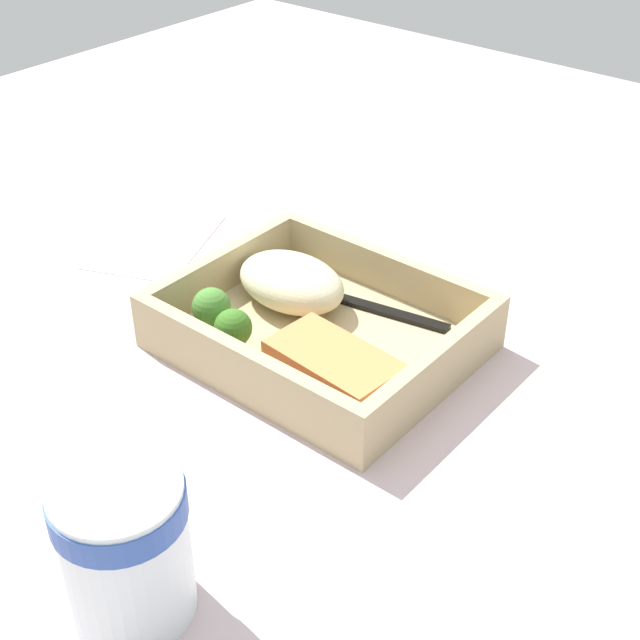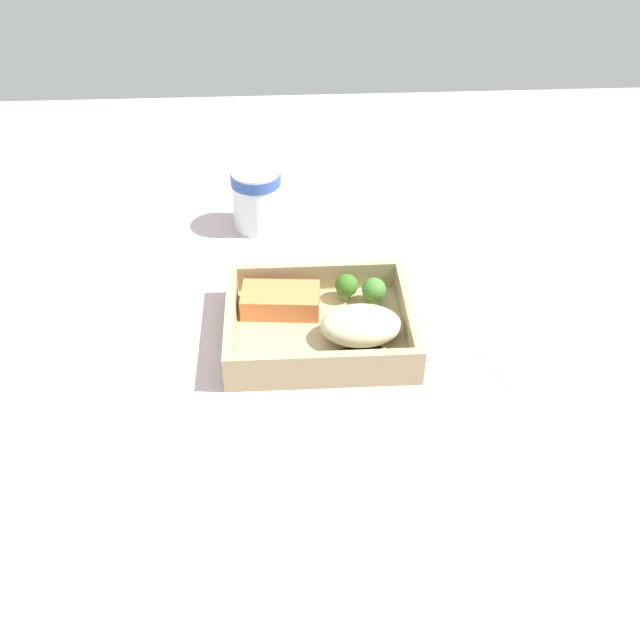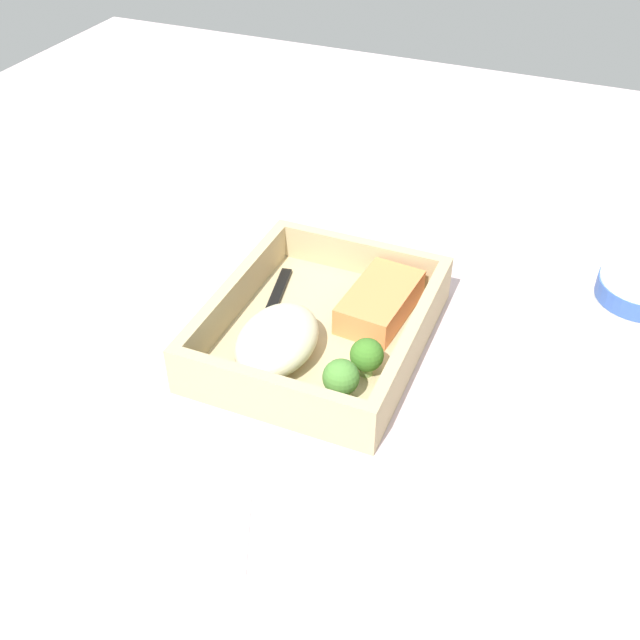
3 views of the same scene
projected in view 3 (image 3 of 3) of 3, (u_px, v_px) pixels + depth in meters
ground_plane at (320, 349)px, 74.96cm from camera, size 160.00×160.00×2.00cm
takeout_tray at (320, 337)px, 73.96cm from camera, size 24.13×19.79×1.20cm
tray_rim at (320, 317)px, 72.38cm from camera, size 24.13×19.79×3.85cm
salmon_fillet at (380, 302)px, 74.94cm from camera, size 10.76×6.47×2.98cm
mashed_potatoes at (277, 340)px, 69.24cm from camera, size 10.36×7.16×4.33cm
broccoli_floret_1 at (341, 378)px, 65.26cm from camera, size 3.30×3.30×3.91cm
broccoli_floret_2 at (367, 356)px, 67.48cm from camera, size 3.12×3.12×3.88cm
fork at (266, 321)px, 74.59cm from camera, size 15.82×4.73×0.44cm
paper_cup at (632, 316)px, 68.61cm from camera, size 7.71×7.71×9.85cm
receipt_slip at (159, 519)px, 57.59cm from camera, size 14.73×16.82×0.24cm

